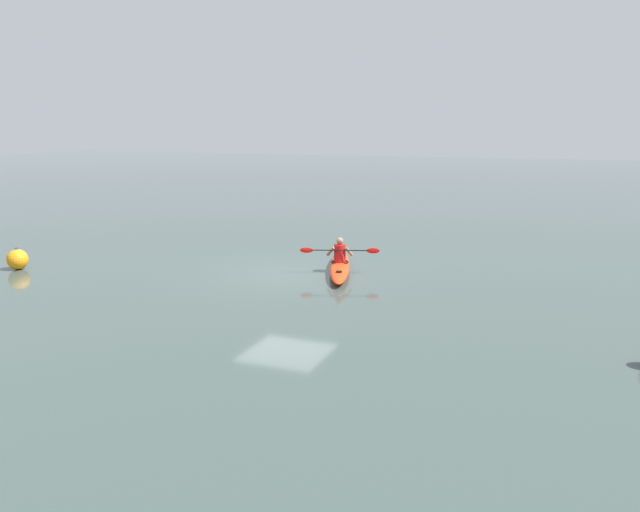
{
  "coord_description": "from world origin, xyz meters",
  "views": [
    {
      "loc": [
        -7.71,
        16.48,
        4.3
      ],
      "look_at": [
        -2.12,
        2.53,
        1.2
      ],
      "focal_mm": 34.75,
      "sensor_mm": 36.0,
      "label": 1
    }
  ],
  "objects": [
    {
      "name": "mooring_buoy_white_far",
      "position": [
        8.02,
        2.53,
        0.32
      ],
      "size": [
        0.63,
        0.63,
        0.68
      ],
      "color": "orange",
      "rests_on": "ground"
    },
    {
      "name": "kayak",
      "position": [
        -1.37,
        -0.96,
        0.16
      ],
      "size": [
        2.04,
        4.46,
        0.31
      ],
      "color": "red",
      "rests_on": "ground"
    },
    {
      "name": "ground_plane",
      "position": [
        0.0,
        0.0,
        0.0
      ],
      "size": [
        160.0,
        160.0,
        0.0
      ],
      "primitive_type": "plane",
      "color": "#384742"
    },
    {
      "name": "kayaker",
      "position": [
        -1.41,
        -0.84,
        0.64
      ],
      "size": [
        2.28,
        0.82,
        0.75
      ],
      "color": "red",
      "rests_on": "kayak"
    }
  ]
}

